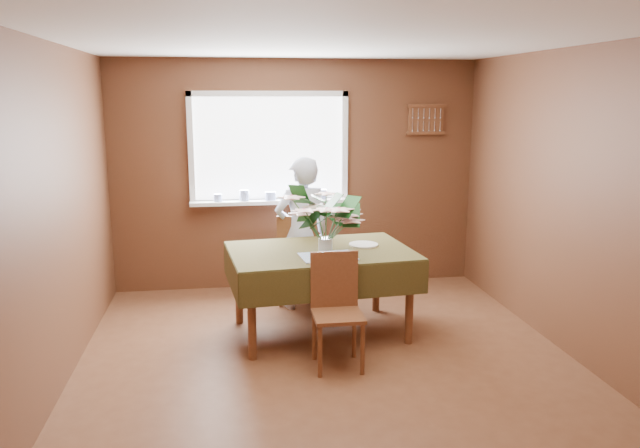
{
  "coord_description": "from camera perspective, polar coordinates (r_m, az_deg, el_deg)",
  "views": [
    {
      "loc": [
        -0.78,
        -4.54,
        2.12
      ],
      "look_at": [
        0.0,
        0.55,
        1.05
      ],
      "focal_mm": 35.0,
      "sensor_mm": 36.0,
      "label": 1
    }
  ],
  "objects": [
    {
      "name": "spoon_rack",
      "position": [
        7.12,
        9.68,
        9.41
      ],
      "size": [
        0.44,
        0.05,
        0.33
      ],
      "color": "brown",
      "rests_on": "wall_back"
    },
    {
      "name": "window_assembly",
      "position": [
        6.79,
        -4.57,
        5.23
      ],
      "size": [
        1.72,
        0.2,
        1.22
      ],
      "color": "white",
      "rests_on": "wall_back"
    },
    {
      "name": "wall_back",
      "position": [
        6.89,
        -2.15,
        4.48
      ],
      "size": [
        4.0,
        0.0,
        4.0
      ],
      "primitive_type": "plane",
      "rotation": [
        1.57,
        0.0,
        0.0
      ],
      "color": "brown",
      "rests_on": "floor"
    },
    {
      "name": "wall_right",
      "position": [
        5.39,
        22.47,
        1.56
      ],
      "size": [
        0.0,
        4.5,
        4.5
      ],
      "primitive_type": "plane",
      "rotation": [
        1.57,
        0.0,
        -1.57
      ],
      "color": "brown",
      "rests_on": "floor"
    },
    {
      "name": "side_plate",
      "position": [
        5.69,
        3.99,
        -1.89
      ],
      "size": [
        0.27,
        0.27,
        0.01
      ],
      "primitive_type": "cylinder",
      "rotation": [
        0.0,
        0.0,
        -0.0
      ],
      "color": "white",
      "rests_on": "dining_table"
    },
    {
      "name": "flower_bouquet",
      "position": [
        5.24,
        0.5,
        0.72
      ],
      "size": [
        0.62,
        0.62,
        0.53
      ],
      "rotation": [
        0.0,
        0.0,
        0.05
      ],
      "color": "white",
      "rests_on": "dining_table"
    },
    {
      "name": "chair_far",
      "position": [
        6.35,
        -2.01,
        -2.91
      ],
      "size": [
        0.48,
        0.48,
        0.94
      ],
      "rotation": [
        0.0,
        0.0,
        2.93
      ],
      "color": "brown",
      "rests_on": "floor"
    },
    {
      "name": "floor",
      "position": [
        5.07,
        0.97,
        -12.98
      ],
      "size": [
        4.5,
        4.5,
        0.0
      ],
      "primitive_type": "plane",
      "color": "brown",
      "rests_on": "ground"
    },
    {
      "name": "wall_left",
      "position": [
        4.78,
        -23.35,
        0.28
      ],
      "size": [
        0.0,
        4.5,
        4.5
      ],
      "primitive_type": "plane",
      "rotation": [
        1.57,
        0.0,
        1.57
      ],
      "color": "brown",
      "rests_on": "floor"
    },
    {
      "name": "table_knife",
      "position": [
        5.3,
        2.89,
        -2.87
      ],
      "size": [
        0.06,
        0.23,
        0.0
      ],
      "primitive_type": "cube",
      "rotation": [
        0.0,
        0.0,
        0.18
      ],
      "color": "silver",
      "rests_on": "dining_table"
    },
    {
      "name": "dining_table",
      "position": [
        5.54,
        0.05,
        -3.32
      ],
      "size": [
        1.7,
        1.24,
        0.78
      ],
      "rotation": [
        0.0,
        0.0,
        0.1
      ],
      "color": "brown",
      "rests_on": "floor"
    },
    {
      "name": "ceiling",
      "position": [
        4.62,
        1.08,
        16.46
      ],
      "size": [
        4.5,
        4.5,
        0.0
      ],
      "primitive_type": "plane",
      "rotation": [
        3.14,
        0.0,
        0.0
      ],
      "color": "white",
      "rests_on": "wall_back"
    },
    {
      "name": "wall_front",
      "position": [
        2.57,
        9.62,
        -8.23
      ],
      "size": [
        4.0,
        0.0,
        4.0
      ],
      "primitive_type": "plane",
      "rotation": [
        -1.57,
        0.0,
        0.0
      ],
      "color": "brown",
      "rests_on": "floor"
    },
    {
      "name": "seated_woman",
      "position": [
        6.21,
        -1.64,
        -0.85
      ],
      "size": [
        0.62,
        0.48,
        1.53
      ],
      "primitive_type": "imported",
      "rotation": [
        0.0,
        0.0,
        3.35
      ],
      "color": "white",
      "rests_on": "floor"
    },
    {
      "name": "chair_near",
      "position": [
        4.97,
        1.49,
        -7.34
      ],
      "size": [
        0.39,
        0.39,
        0.9
      ],
      "rotation": [
        0.0,
        0.0,
        -0.01
      ],
      "color": "brown",
      "rests_on": "floor"
    }
  ]
}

